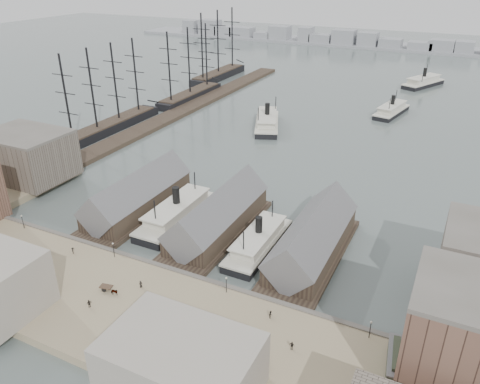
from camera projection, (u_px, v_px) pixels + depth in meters
The scene contains 33 objects.
ground at pixel (185, 265), 111.43m from camera, with size 900.00×900.00×0.00m, color #4C5856.
quay at pixel (131, 312), 94.91m from camera, with size 180.00×30.00×2.00m, color gray.
seawall at pixel (172, 272), 106.74m from camera, with size 180.00×1.20×2.30m, color #59544C.
west_wharf at pixel (176, 114), 218.36m from camera, with size 10.00×220.00×1.60m, color #2D231C.
ferry_shed_west at pixel (138, 197), 133.22m from camera, with size 14.00×42.00×12.60m.
ferry_shed_center at pixel (218, 216), 122.94m from camera, with size 14.00×42.00×12.60m.
ferry_shed_east at pixel (313, 240), 112.66m from camera, with size 14.00×42.00×12.60m.
warehouse_west_back at pixel (28, 156), 149.59m from camera, with size 26.00×20.00×14.00m, color #60564C.
street_bldg_center at pixel (181, 365), 74.68m from camera, with size 24.00×16.00×10.00m, color gray.
lamp_post_far_w at pixel (22, 219), 121.50m from camera, with size 0.44×0.44×3.92m.
lamp_post_near_w at pixel (113, 247), 109.64m from camera, with size 0.44×0.44×3.92m.
lamp_post_near_e at pixel (226, 282), 97.78m from camera, with size 0.44×0.44×3.92m.
lamp_post_far_e at pixel (371, 326), 85.91m from camera, with size 0.44×0.44×3.92m.
far_shore at pixel (403, 45), 379.15m from camera, with size 500.00×40.00×15.72m.
ferry_docked_west at pixel (177, 213), 129.16m from camera, with size 9.14×30.46×10.88m.
ferry_docked_east at pixel (259, 241), 116.59m from camera, with size 8.06×26.86×9.59m.
ferry_open_near at pixel (267, 121), 202.05m from camera, with size 20.46×32.84×11.27m.
ferry_open_mid at pixel (392, 110), 219.08m from camera, with size 13.04×28.21×9.70m.
ferry_open_far at pixel (423, 82), 268.45m from camera, with size 21.13×31.91×11.01m.
sailing_ship_near at pixel (109, 125), 197.58m from camera, with size 8.62×59.40×35.45m.
sailing_ship_mid at pixel (190, 94), 243.21m from camera, with size 8.73×50.46×35.91m.
sailing_ship_far at pixel (218, 74), 286.26m from camera, with size 9.62×53.46×39.56m.
tram at pixel (395, 362), 79.28m from camera, with size 3.96×10.57×3.67m.
horse_cart_center at pixel (111, 290), 98.29m from camera, with size 4.92×2.00×1.51m.
horse_cart_right at pixel (223, 355), 82.06m from camera, with size 4.86×2.72×1.67m.
pedestrian_0 at pixel (5, 245), 114.05m from camera, with size 0.62×0.45×1.70m, color black.
pedestrian_2 at pixel (73, 251), 111.77m from camera, with size 1.05×0.60×1.62m, color black.
pedestrian_3 at pixel (89, 304), 94.33m from camera, with size 1.06×0.44×1.81m, color black.
pedestrian_4 at pixel (141, 284), 100.17m from camera, with size 0.78×0.51×1.60m, color black.
pedestrian_5 at pixel (188, 341), 85.18m from camera, with size 0.63×0.46×1.74m, color black.
pedestrian_6 at pixel (271, 314), 91.64m from camera, with size 0.80×0.62×1.64m, color black.
pedestrian_7 at pixel (262, 358), 81.43m from camera, with size 1.09×0.62×1.68m, color black.
pedestrian_8 at pixel (292, 346), 84.12m from camera, with size 1.00×0.42×1.71m, color black.
Camera 1 is at (52.55, -76.83, 65.02)m, focal length 35.00 mm.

